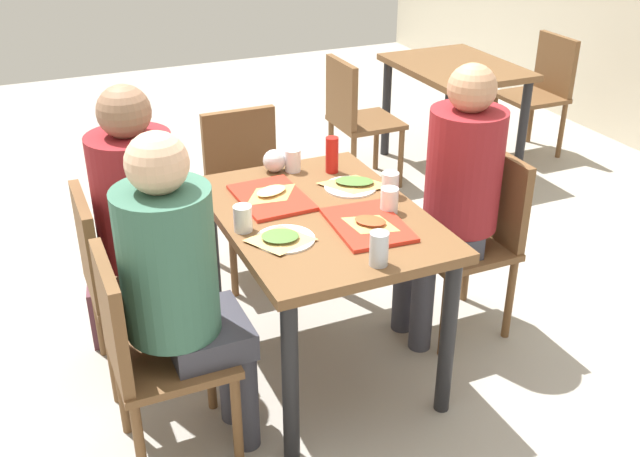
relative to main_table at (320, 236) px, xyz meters
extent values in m
cube|color=#9E998E|center=(0.00, 0.00, -0.63)|extent=(10.00, 10.00, 0.02)
cube|color=brown|center=(0.00, 0.00, 0.08)|extent=(1.06, 0.76, 0.04)
cylinder|color=black|center=(-0.47, -0.32, -0.28)|extent=(0.06, 0.06, 0.68)
cylinder|color=black|center=(0.47, -0.32, -0.28)|extent=(0.06, 0.06, 0.68)
cylinder|color=black|center=(-0.47, 0.32, -0.28)|extent=(0.06, 0.06, 0.68)
cylinder|color=black|center=(0.47, 0.32, -0.28)|extent=(0.06, 0.06, 0.68)
cube|color=brown|center=(-0.27, -0.68, -0.20)|extent=(0.40, 0.40, 0.03)
cube|color=brown|center=(-0.27, -0.86, 0.01)|extent=(0.38, 0.04, 0.40)
cylinder|color=brown|center=(-0.44, -0.51, -0.42)|extent=(0.04, 0.04, 0.40)
cylinder|color=brown|center=(-0.10, -0.51, -0.42)|extent=(0.04, 0.04, 0.40)
cylinder|color=brown|center=(-0.44, -0.85, -0.42)|extent=(0.04, 0.04, 0.40)
cylinder|color=brown|center=(-0.10, -0.85, -0.42)|extent=(0.04, 0.04, 0.40)
cube|color=brown|center=(0.27, -0.68, -0.20)|extent=(0.40, 0.40, 0.03)
cube|color=brown|center=(0.27, -0.86, 0.01)|extent=(0.38, 0.04, 0.40)
cylinder|color=brown|center=(0.10, -0.51, -0.42)|extent=(0.04, 0.04, 0.40)
cylinder|color=brown|center=(0.44, -0.51, -0.42)|extent=(0.04, 0.04, 0.40)
cylinder|color=brown|center=(0.10, -0.85, -0.42)|extent=(0.04, 0.04, 0.40)
cylinder|color=brown|center=(0.44, -0.85, -0.42)|extent=(0.04, 0.04, 0.40)
cube|color=brown|center=(0.00, 0.68, -0.20)|extent=(0.40, 0.40, 0.03)
cube|color=brown|center=(0.00, 0.86, 0.01)|extent=(0.38, 0.04, 0.40)
cylinder|color=brown|center=(0.17, 0.51, -0.42)|extent=(0.04, 0.04, 0.40)
cylinder|color=brown|center=(-0.17, 0.51, -0.42)|extent=(0.04, 0.04, 0.40)
cylinder|color=brown|center=(0.17, 0.85, -0.42)|extent=(0.04, 0.04, 0.40)
cylinder|color=brown|center=(-0.17, 0.85, -0.42)|extent=(0.04, 0.04, 0.40)
cube|color=brown|center=(-0.83, 0.00, -0.20)|extent=(0.40, 0.40, 0.03)
cube|color=brown|center=(-1.01, 0.00, 0.01)|extent=(0.04, 0.38, 0.40)
cylinder|color=brown|center=(-0.66, 0.17, -0.42)|extent=(0.04, 0.04, 0.40)
cylinder|color=brown|center=(-0.66, -0.17, -0.42)|extent=(0.04, 0.04, 0.40)
cylinder|color=brown|center=(-1.00, 0.17, -0.42)|extent=(0.04, 0.04, 0.40)
cylinder|color=brown|center=(-1.00, -0.17, -0.42)|extent=(0.04, 0.04, 0.40)
cylinder|color=#383842|center=(-0.35, -0.45, -0.40)|extent=(0.10, 0.10, 0.43)
cylinder|color=#383842|center=(-0.19, -0.45, -0.40)|extent=(0.10, 0.10, 0.43)
cube|color=#383842|center=(-0.27, -0.55, -0.14)|extent=(0.32, 0.28, 0.10)
cylinder|color=maroon|center=(-0.27, -0.66, 0.17)|extent=(0.32, 0.32, 0.52)
sphere|color=#8C664C|center=(-0.27, -0.66, 0.52)|extent=(0.20, 0.20, 0.20)
cylinder|color=#383842|center=(0.19, -0.45, -0.40)|extent=(0.10, 0.10, 0.43)
cylinder|color=#383842|center=(0.35, -0.45, -0.40)|extent=(0.10, 0.10, 0.43)
cube|color=#383842|center=(0.27, -0.55, -0.14)|extent=(0.32, 0.28, 0.10)
cylinder|color=#386651|center=(0.27, -0.66, 0.17)|extent=(0.32, 0.32, 0.52)
sphere|color=#DBAD89|center=(0.27, -0.66, 0.52)|extent=(0.20, 0.20, 0.20)
cylinder|color=#383842|center=(0.08, 0.45, -0.40)|extent=(0.10, 0.10, 0.43)
cylinder|color=#383842|center=(-0.08, 0.45, -0.40)|extent=(0.10, 0.10, 0.43)
cube|color=#383842|center=(0.00, 0.55, -0.14)|extent=(0.32, 0.28, 0.10)
cylinder|color=maroon|center=(0.00, 0.66, 0.17)|extent=(0.32, 0.32, 0.52)
sphere|color=tan|center=(0.00, 0.66, 0.52)|extent=(0.20, 0.20, 0.20)
cube|color=red|center=(-0.19, -0.13, 0.11)|extent=(0.37, 0.27, 0.02)
cube|color=red|center=(0.19, 0.11, 0.11)|extent=(0.38, 0.28, 0.02)
cylinder|color=white|center=(-0.16, 0.21, 0.11)|extent=(0.22, 0.22, 0.01)
cylinder|color=white|center=(0.16, -0.21, 0.11)|extent=(0.22, 0.22, 0.01)
pyramid|color=tan|center=(-0.20, -0.13, 0.13)|extent=(0.20, 0.23, 0.01)
ellipsoid|color=#D8C67F|center=(-0.20, -0.13, 0.14)|extent=(0.14, 0.16, 0.01)
pyramid|color=tan|center=(0.20, 0.12, 0.13)|extent=(0.21, 0.21, 0.01)
ellipsoid|color=#B74723|center=(0.20, 0.12, 0.14)|extent=(0.15, 0.14, 0.01)
pyramid|color=tan|center=(-0.17, 0.23, 0.12)|extent=(0.24, 0.27, 0.01)
ellipsoid|color=#4C7233|center=(-0.17, 0.23, 0.13)|extent=(0.17, 0.19, 0.01)
pyramid|color=#DBAD60|center=(0.16, -0.23, 0.12)|extent=(0.23, 0.24, 0.01)
ellipsoid|color=#4C7233|center=(0.16, -0.23, 0.13)|extent=(0.16, 0.17, 0.01)
cylinder|color=white|center=(-0.03, 0.32, 0.15)|extent=(0.07, 0.07, 0.10)
cylinder|color=white|center=(0.03, -0.32, 0.15)|extent=(0.07, 0.07, 0.10)
cylinder|color=white|center=(-0.43, 0.06, 0.15)|extent=(0.07, 0.07, 0.10)
cylinder|color=white|center=(0.11, 0.25, 0.15)|extent=(0.07, 0.07, 0.10)
cylinder|color=#B7BCC6|center=(0.45, 0.02, 0.17)|extent=(0.07, 0.07, 0.12)
cylinder|color=red|center=(-0.35, 0.21, 0.18)|extent=(0.06, 0.06, 0.16)
sphere|color=silver|center=(-0.45, -0.02, 0.15)|extent=(0.10, 0.10, 0.10)
cube|color=#592D38|center=(-0.62, -0.78, -0.48)|extent=(0.34, 0.21, 0.28)
cube|color=brown|center=(-1.65, 1.70, 0.08)|extent=(0.90, 0.70, 0.04)
cylinder|color=black|center=(-2.04, 1.41, -0.28)|extent=(0.06, 0.06, 0.68)
cylinder|color=black|center=(-1.26, 1.41, -0.28)|extent=(0.06, 0.06, 0.68)
cylinder|color=black|center=(-2.04, 1.99, -0.28)|extent=(0.06, 0.06, 0.68)
cylinder|color=black|center=(-1.26, 1.99, -0.28)|extent=(0.06, 0.06, 0.68)
cube|color=brown|center=(-1.65, 1.05, -0.20)|extent=(0.40, 0.40, 0.03)
cube|color=brown|center=(-1.65, 0.87, 0.01)|extent=(0.38, 0.04, 0.40)
cylinder|color=brown|center=(-1.82, 1.22, -0.42)|extent=(0.04, 0.04, 0.40)
cylinder|color=brown|center=(-1.48, 1.22, -0.42)|extent=(0.04, 0.04, 0.40)
cylinder|color=brown|center=(-1.82, 0.88, -0.42)|extent=(0.04, 0.04, 0.40)
cylinder|color=brown|center=(-1.48, 0.88, -0.42)|extent=(0.04, 0.04, 0.40)
cube|color=brown|center=(-1.65, 2.35, -0.20)|extent=(0.40, 0.40, 0.03)
cube|color=brown|center=(-1.65, 2.53, 0.01)|extent=(0.38, 0.04, 0.40)
cylinder|color=brown|center=(-1.48, 2.18, -0.42)|extent=(0.04, 0.04, 0.40)
cylinder|color=brown|center=(-1.82, 2.18, -0.42)|extent=(0.04, 0.04, 0.40)
cylinder|color=brown|center=(-1.48, 2.52, -0.42)|extent=(0.04, 0.04, 0.40)
cylinder|color=brown|center=(-1.82, 2.52, -0.42)|extent=(0.04, 0.04, 0.40)
camera|label=1|loc=(2.39, -1.05, 1.39)|focal=41.75mm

